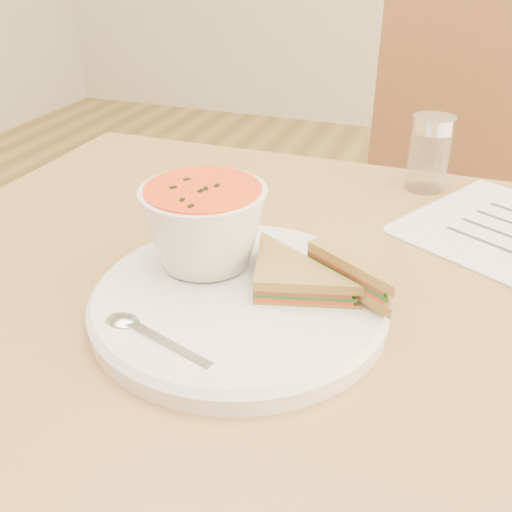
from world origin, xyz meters
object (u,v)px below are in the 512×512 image
at_px(dining_table, 314,509).
at_px(chair_far, 444,256).
at_px(plate, 239,302).
at_px(condiment_shaker, 429,154).
at_px(soup_bowl, 205,229).

height_order(dining_table, chair_far, chair_far).
height_order(plate, condiment_shaker, condiment_shaker).
bearing_deg(chair_far, dining_table, 82.66).
distance_m(soup_bowl, condiment_shaker, 0.38).
relative_size(dining_table, plate, 3.50).
distance_m(plate, soup_bowl, 0.08).
bearing_deg(dining_table, condiment_shaker, 76.97).
bearing_deg(dining_table, chair_far, 79.09).
height_order(chair_far, soup_bowl, chair_far).
relative_size(dining_table, chair_far, 1.03).
relative_size(plate, condiment_shaker, 2.77).
relative_size(dining_table, condiment_shaker, 9.72).
relative_size(dining_table, soup_bowl, 7.99).
bearing_deg(condiment_shaker, soup_bowl, -119.92).
xyz_separation_m(dining_table, condiment_shaker, (0.07, 0.28, 0.43)).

